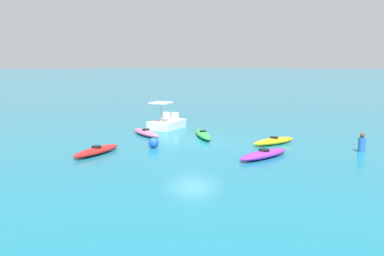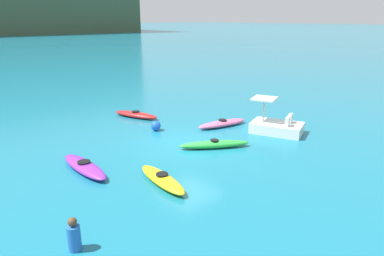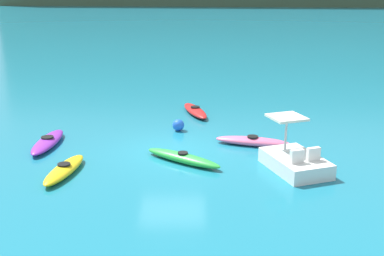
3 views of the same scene
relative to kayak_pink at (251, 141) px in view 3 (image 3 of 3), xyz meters
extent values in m
plane|color=#19728C|center=(-3.06, -0.62, -0.16)|extent=(600.00, 600.00, 0.00)
ellipsoid|color=pink|center=(0.00, 0.00, 0.00)|extent=(2.92, 1.34, 0.32)
cylinder|color=black|center=(0.00, 0.00, 0.18)|extent=(0.51, 0.51, 0.05)
ellipsoid|color=green|center=(-2.63, -1.82, 0.00)|extent=(2.82, 2.24, 0.32)
cylinder|color=black|center=(-2.63, -1.82, 0.18)|extent=(0.50, 0.50, 0.05)
ellipsoid|color=purple|center=(-7.82, -0.07, 0.00)|extent=(0.88, 3.01, 0.32)
cylinder|color=black|center=(-7.82, -0.07, 0.18)|extent=(0.49, 0.49, 0.05)
ellipsoid|color=red|center=(-2.17, 4.54, 0.00)|extent=(1.48, 2.91, 0.32)
cylinder|color=black|center=(-2.17, 4.54, 0.18)|extent=(0.54, 0.54, 0.05)
ellipsoid|color=yellow|center=(-6.46, -2.89, 0.00)|extent=(1.12, 2.75, 0.32)
cylinder|color=black|center=(-6.46, -2.89, 0.18)|extent=(0.48, 0.48, 0.05)
cube|color=white|center=(1.10, -2.55, 0.09)|extent=(2.21, 2.76, 0.50)
cube|color=white|center=(1.00, -3.16, 0.56)|extent=(0.47, 0.30, 0.44)
cube|color=white|center=(1.56, -2.97, 0.56)|extent=(0.47, 0.30, 0.44)
cylinder|color=#B2B2B7|center=(0.87, -1.88, 0.89)|extent=(0.08, 0.08, 1.10)
cube|color=silver|center=(0.87, -1.88, 1.48)|extent=(1.40, 1.40, 0.08)
sphere|color=blue|center=(-2.89, 1.87, 0.08)|extent=(0.49, 0.49, 0.49)
camera|label=1|loc=(-17.51, 14.07, 3.79)|focal=38.14mm
camera|label=2|loc=(-13.39, -11.38, 5.24)|focal=33.12mm
camera|label=3|loc=(-2.32, -17.32, 5.81)|focal=44.74mm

